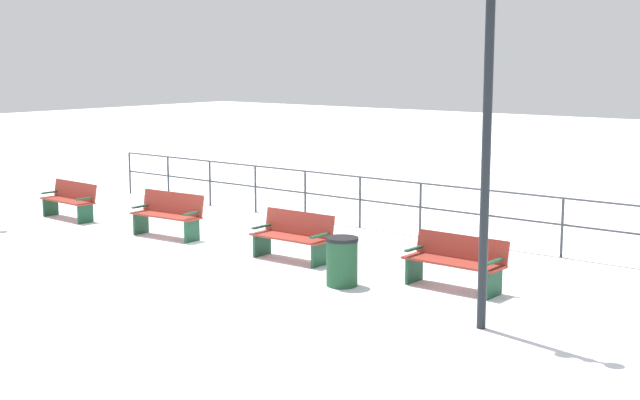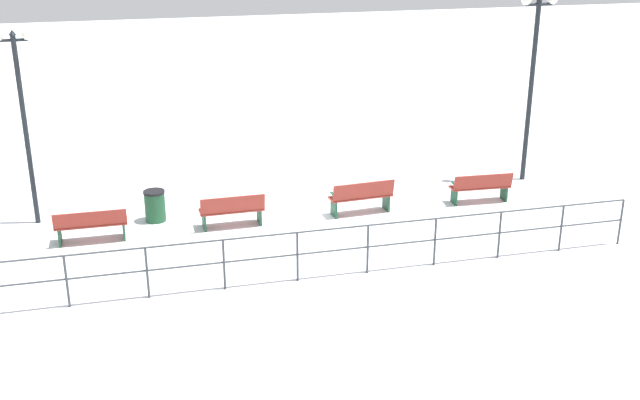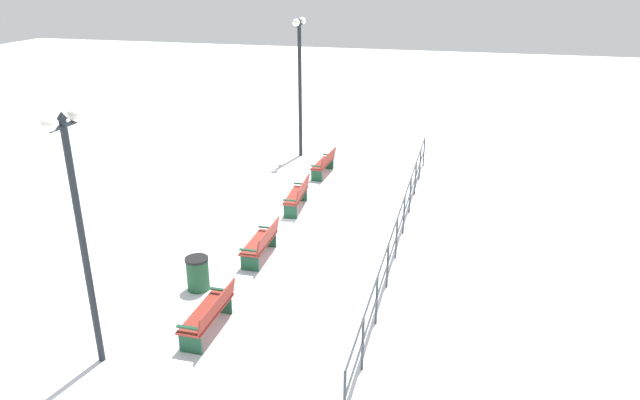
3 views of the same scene
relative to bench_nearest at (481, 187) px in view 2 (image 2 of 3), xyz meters
name	(u,v)px [view 2 (image 2 of 3)]	position (x,y,z in m)	size (l,w,h in m)	color
ground_plane	(298,221)	(-0.05, 4.97, -0.45)	(80.00, 80.00, 0.00)	white
bench_nearest	(481,187)	(0.00, 0.00, 0.00)	(0.57, 1.64, 0.84)	maroon
bench_second	(362,196)	(-0.01, 3.31, 0.04)	(0.62, 1.67, 0.92)	maroon
bench_third	(232,210)	(-0.04, 6.63, 0.00)	(0.59, 1.58, 0.87)	maroon
bench_fourth	(91,224)	(-0.12, 9.95, 0.00)	(0.58, 1.66, 0.84)	maroon
lamppost_near	(533,62)	(1.48, -2.04, 2.94)	(0.27, 1.05, 5.20)	black
lamppost_middle	(21,100)	(1.48, 11.29, 2.66)	(0.25, 0.88, 4.76)	black
waterfront_railing	(333,245)	(-3.31, 4.97, 0.29)	(0.05, 13.85, 1.12)	#383D42
trash_bin	(155,206)	(0.86, 8.43, -0.05)	(0.53, 0.53, 0.80)	#1E4C2D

